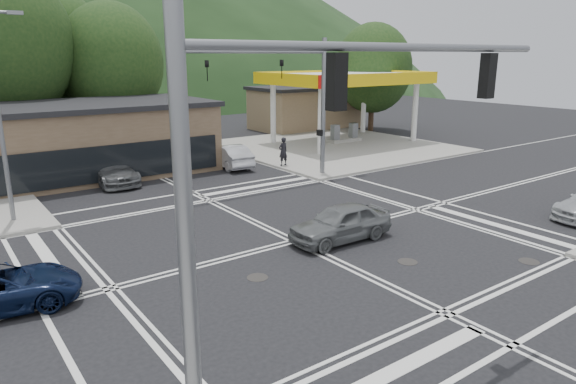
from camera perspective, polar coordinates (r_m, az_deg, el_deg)
ground at (r=20.16m, az=0.71°, el=-5.49°), size 120.00×120.00×0.00m
sidewalk_ne at (r=40.59m, az=5.09°, el=5.05°), size 16.00×16.00×0.15m
gas_station_canopy at (r=42.10m, az=6.44°, el=12.17°), size 12.32×8.34×5.75m
convenience_store at (r=51.15m, az=2.00°, el=9.22°), size 10.00×6.00×3.80m
tree_n_b at (r=39.50m, az=-29.24°, el=14.24°), size 9.00×9.00×12.98m
tree_n_c at (r=41.02m, az=-19.06°, el=13.43°), size 7.60×7.60×10.87m
tree_n_e at (r=44.12m, az=-24.56°, el=13.82°), size 8.40×8.40×11.98m
tree_ne at (r=49.81m, az=9.43°, el=13.42°), size 7.20×7.20×9.99m
signal_mast_ne at (r=29.68m, az=2.08°, el=11.16°), size 11.65×0.30×8.00m
signal_mast_sw at (r=8.71m, az=-0.71°, el=2.12°), size 9.14×0.28×8.00m
car_grey_center at (r=20.13m, az=5.86°, el=-3.40°), size 4.33×1.85×1.46m
car_queue_a at (r=33.45m, az=-6.51°, el=4.02°), size 2.03×4.62×1.48m
car_queue_b at (r=38.08m, az=-10.63°, el=5.11°), size 2.18×4.19×1.36m
car_northbound at (r=30.76m, az=-19.11°, el=2.33°), size 2.13×5.16×1.49m
pedestrian at (r=32.98m, az=-0.54°, el=4.54°), size 0.70×0.48×1.83m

